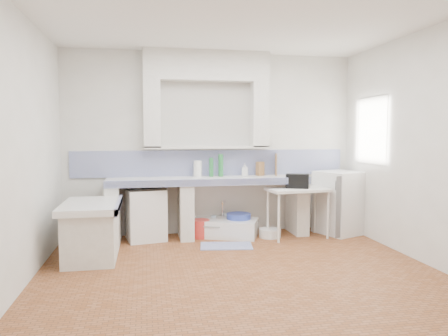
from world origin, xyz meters
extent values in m
plane|color=brown|center=(0.00, 0.00, 0.00)|extent=(4.50, 4.50, 0.00)
plane|color=white|center=(0.00, 0.00, 2.80)|extent=(4.50, 4.50, 0.00)
plane|color=white|center=(0.00, 2.00, 1.40)|extent=(4.50, 0.00, 4.50)
plane|color=white|center=(0.00, -2.00, 1.40)|extent=(4.50, 0.00, 4.50)
plane|color=white|center=(-2.25, 0.00, 1.40)|extent=(0.00, 4.50, 4.50)
plane|color=white|center=(2.25, 0.00, 1.40)|extent=(0.00, 4.50, 4.50)
cube|color=white|center=(-0.10, 1.88, 2.58)|extent=(1.90, 0.25, 0.45)
cube|color=#321E10|center=(2.42, 1.20, 1.60)|extent=(0.35, 0.86, 1.06)
cube|color=white|center=(2.28, 1.20, 1.98)|extent=(0.01, 0.84, 0.24)
cube|color=white|center=(-0.10, 1.70, 0.86)|extent=(3.00, 0.60, 0.08)
cube|color=navy|center=(-0.10, 1.42, 0.86)|extent=(3.00, 0.04, 0.10)
cube|color=white|center=(-1.50, 1.70, 0.41)|extent=(0.20, 0.55, 0.82)
cube|color=white|center=(-0.45, 1.70, 0.41)|extent=(0.20, 0.55, 0.82)
cube|color=white|center=(1.30, 1.70, 0.41)|extent=(0.20, 0.55, 0.82)
cube|color=white|center=(-1.70, 0.90, 0.66)|extent=(0.70, 1.10, 0.08)
cube|color=white|center=(-1.70, 0.90, 0.31)|extent=(0.60, 1.00, 0.62)
cube|color=navy|center=(-1.37, 0.90, 0.66)|extent=(0.04, 1.10, 0.10)
cube|color=navy|center=(0.00, 1.99, 1.10)|extent=(4.27, 0.03, 0.40)
cube|color=white|center=(-1.04, 1.70, 0.38)|extent=(0.62, 0.60, 0.75)
cube|color=white|center=(0.14, 1.69, 0.12)|extent=(1.09, 0.85, 0.23)
cube|color=white|center=(1.20, 1.41, 0.37)|extent=(0.95, 0.59, 0.04)
cube|color=white|center=(1.96, 1.57, 0.49)|extent=(0.82, 0.82, 0.97)
cylinder|color=red|center=(-0.23, 1.68, 0.13)|extent=(0.32, 0.32, 0.27)
cylinder|color=#D46109|center=(0.23, 1.58, 0.12)|extent=(0.33, 0.33, 0.24)
cylinder|color=#3147B2|center=(0.35, 1.67, 0.17)|extent=(0.41, 0.41, 0.34)
cylinder|color=white|center=(0.80, 1.51, 0.06)|extent=(0.43, 0.43, 0.13)
cylinder|color=silver|center=(-0.01, 1.85, 0.15)|extent=(0.10, 0.10, 0.29)
cylinder|color=silver|center=(0.21, 1.85, 0.16)|extent=(0.11, 0.11, 0.32)
cube|color=black|center=(1.20, 1.44, 0.85)|extent=(0.38, 0.31, 0.21)
cylinder|color=#237135|center=(-0.04, 1.83, 1.04)|extent=(0.08, 0.08, 0.29)
cylinder|color=#237135|center=(0.11, 1.83, 1.07)|extent=(0.08, 0.08, 0.34)
cube|color=olive|center=(0.74, 1.85, 1.01)|extent=(0.13, 0.12, 0.22)
cube|color=olive|center=(0.99, 1.85, 1.07)|extent=(0.09, 0.25, 0.34)
cylinder|color=white|center=(-0.25, 1.85, 1.02)|extent=(0.16, 0.16, 0.25)
imported|color=white|center=(0.49, 1.85, 1.00)|extent=(0.10, 0.10, 0.20)
cube|color=#313F95|center=(0.05, 1.12, 0.01)|extent=(0.76, 0.50, 0.01)
camera|label=1|loc=(-1.02, -4.46, 1.56)|focal=33.55mm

